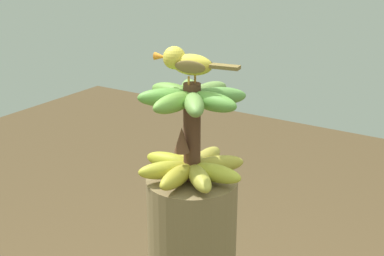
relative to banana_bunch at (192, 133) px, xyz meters
name	(u,v)px	position (x,y,z in m)	size (l,w,h in m)	color
banana_bunch	(192,133)	(0.00, 0.00, 0.00)	(0.26, 0.26, 0.24)	#4C2D1E
perched_bird	(186,62)	(0.01, 0.00, 0.17)	(0.20, 0.07, 0.08)	#C68933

